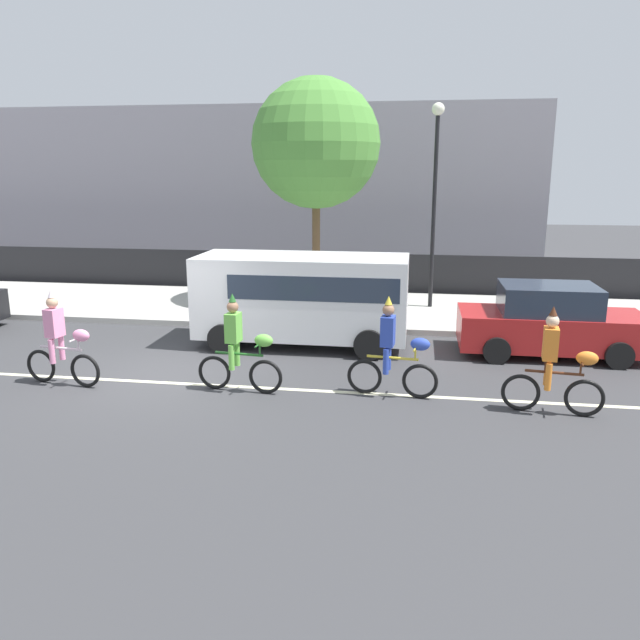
{
  "coord_description": "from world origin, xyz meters",
  "views": [
    {
      "loc": [
        5.17,
        -11.74,
        4.15
      ],
      "look_at": [
        3.16,
        1.2,
        1.0
      ],
      "focal_mm": 35.0,
      "sensor_mm": 36.0,
      "label": 1
    }
  ],
  "objects_px": {
    "parade_cyclist_lime": "(240,349)",
    "parked_car_red": "(550,322)",
    "parade_cyclist_pink": "(61,344)",
    "parked_van_white": "(305,293)",
    "parade_cyclist_orange": "(555,368)",
    "parade_cyclist_cobalt": "(393,353)",
    "street_lamp_post": "(435,176)"
  },
  "relations": [
    {
      "from": "parade_cyclist_cobalt",
      "to": "street_lamp_post",
      "type": "relative_size",
      "value": 0.33
    },
    {
      "from": "parade_cyclist_pink",
      "to": "parked_van_white",
      "type": "relative_size",
      "value": 0.38
    },
    {
      "from": "parked_van_white",
      "to": "parked_car_red",
      "type": "distance_m",
      "value": 5.68
    },
    {
      "from": "parade_cyclist_lime",
      "to": "parked_car_red",
      "type": "bearing_deg",
      "value": 28.6
    },
    {
      "from": "parked_van_white",
      "to": "parked_car_red",
      "type": "bearing_deg",
      "value": 0.06
    },
    {
      "from": "parade_cyclist_lime",
      "to": "parked_car_red",
      "type": "relative_size",
      "value": 0.47
    },
    {
      "from": "parade_cyclist_lime",
      "to": "parade_cyclist_orange",
      "type": "xyz_separation_m",
      "value": [
        5.7,
        -0.26,
        0.0
      ]
    },
    {
      "from": "parade_cyclist_cobalt",
      "to": "parked_car_red",
      "type": "height_order",
      "value": "parade_cyclist_cobalt"
    },
    {
      "from": "parade_cyclist_lime",
      "to": "parked_car_red",
      "type": "distance_m",
      "value": 7.2
    },
    {
      "from": "parked_van_white",
      "to": "parked_car_red",
      "type": "relative_size",
      "value": 1.22
    },
    {
      "from": "parade_cyclist_pink",
      "to": "parade_cyclist_lime",
      "type": "relative_size",
      "value": 1.0
    },
    {
      "from": "parade_cyclist_pink",
      "to": "parade_cyclist_lime",
      "type": "distance_m",
      "value": 3.58
    },
    {
      "from": "parade_cyclist_orange",
      "to": "parked_car_red",
      "type": "xyz_separation_m",
      "value": [
        0.62,
        3.71,
        -0.06
      ]
    },
    {
      "from": "parade_cyclist_lime",
      "to": "parade_cyclist_orange",
      "type": "relative_size",
      "value": 1.0
    },
    {
      "from": "parked_car_red",
      "to": "parade_cyclist_pink",
      "type": "bearing_deg",
      "value": -160.0
    },
    {
      "from": "parked_car_red",
      "to": "parked_van_white",
      "type": "bearing_deg",
      "value": -179.94
    },
    {
      "from": "parade_cyclist_lime",
      "to": "parade_cyclist_cobalt",
      "type": "height_order",
      "value": "same"
    },
    {
      "from": "parade_cyclist_orange",
      "to": "parked_van_white",
      "type": "height_order",
      "value": "parked_van_white"
    },
    {
      "from": "parade_cyclist_orange",
      "to": "street_lamp_post",
      "type": "xyz_separation_m",
      "value": [
        -1.98,
        7.95,
        3.15
      ]
    },
    {
      "from": "parade_cyclist_pink",
      "to": "street_lamp_post",
      "type": "distance_m",
      "value": 11.16
    },
    {
      "from": "parked_car_red",
      "to": "street_lamp_post",
      "type": "xyz_separation_m",
      "value": [
        -2.6,
        4.25,
        3.21
      ]
    },
    {
      "from": "parade_cyclist_orange",
      "to": "parked_car_red",
      "type": "distance_m",
      "value": 3.76
    },
    {
      "from": "parade_cyclist_lime",
      "to": "parked_car_red",
      "type": "xyz_separation_m",
      "value": [
        6.32,
        3.45,
        -0.06
      ]
    },
    {
      "from": "parade_cyclist_cobalt",
      "to": "street_lamp_post",
      "type": "height_order",
      "value": "street_lamp_post"
    },
    {
      "from": "parade_cyclist_lime",
      "to": "parade_cyclist_pink",
      "type": "bearing_deg",
      "value": -177.5
    },
    {
      "from": "parade_cyclist_lime",
      "to": "parade_cyclist_orange",
      "type": "distance_m",
      "value": 5.7
    },
    {
      "from": "parade_cyclist_cobalt",
      "to": "street_lamp_post",
      "type": "bearing_deg",
      "value": 83.77
    },
    {
      "from": "parade_cyclist_lime",
      "to": "parked_van_white",
      "type": "bearing_deg",
      "value": 79.14
    },
    {
      "from": "parade_cyclist_cobalt",
      "to": "parked_van_white",
      "type": "bearing_deg",
      "value": 124.59
    },
    {
      "from": "parade_cyclist_orange",
      "to": "street_lamp_post",
      "type": "distance_m",
      "value": 8.78
    },
    {
      "from": "parade_cyclist_orange",
      "to": "parked_car_red",
      "type": "height_order",
      "value": "parade_cyclist_orange"
    },
    {
      "from": "parade_cyclist_pink",
      "to": "parade_cyclist_cobalt",
      "type": "distance_m",
      "value": 6.48
    }
  ]
}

